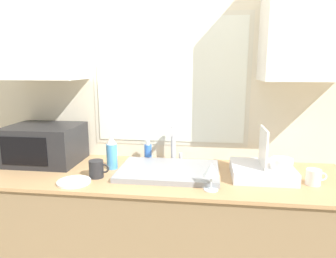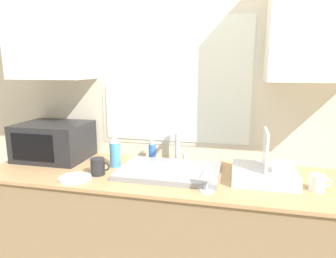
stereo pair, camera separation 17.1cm
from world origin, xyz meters
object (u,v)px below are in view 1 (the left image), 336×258
object	(u,v)px
microwave	(45,144)
dish_rack	(264,169)
wine_glass	(211,170)
mug_near_sink	(97,169)
soap_bottle	(148,152)
faucet	(173,142)
spray_bottle	(112,153)

from	to	relation	value
microwave	dish_rack	world-z (taller)	dish_rack
microwave	wine_glass	bearing A→B (deg)	-16.78
dish_rack	mug_near_sink	bearing A→B (deg)	-172.61
soap_bottle	dish_rack	bearing A→B (deg)	-17.13
faucet	spray_bottle	bearing A→B (deg)	-155.12
spray_bottle	mug_near_sink	world-z (taller)	spray_bottle
spray_bottle	wine_glass	size ratio (longest dim) A/B	1.46
soap_bottle	wine_glass	world-z (taller)	wine_glass
faucet	wine_glass	world-z (taller)	faucet
dish_rack	wine_glass	distance (m)	0.38
microwave	mug_near_sink	bearing A→B (deg)	-27.54
mug_near_sink	wine_glass	xyz separation A→B (m)	(0.66, -0.10, 0.06)
microwave	spray_bottle	distance (m)	0.49
faucet	mug_near_sink	distance (m)	0.54
microwave	mug_near_sink	distance (m)	0.50
dish_rack	mug_near_sink	size ratio (longest dim) A/B	2.95
microwave	spray_bottle	xyz separation A→B (m)	(0.48, -0.07, -0.02)
faucet	wine_glass	size ratio (longest dim) A/B	1.62
microwave	soap_bottle	bearing A→B (deg)	9.86
faucet	mug_near_sink	world-z (taller)	faucet
soap_bottle	spray_bottle	bearing A→B (deg)	-136.19
microwave	wine_glass	world-z (taller)	microwave
faucet	dish_rack	world-z (taller)	dish_rack
faucet	soap_bottle	distance (m)	0.19
dish_rack	wine_glass	xyz separation A→B (m)	(-0.30, -0.22, 0.06)
faucet	spray_bottle	size ratio (longest dim) A/B	1.11
mug_near_sink	wine_glass	bearing A→B (deg)	-8.71
faucet	microwave	size ratio (longest dim) A/B	0.51
microwave	spray_bottle	bearing A→B (deg)	-8.06
dish_rack	spray_bottle	xyz separation A→B (m)	(-0.92, 0.04, 0.05)
mug_near_sink	microwave	bearing A→B (deg)	152.46
spray_bottle	soap_bottle	world-z (taller)	spray_bottle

